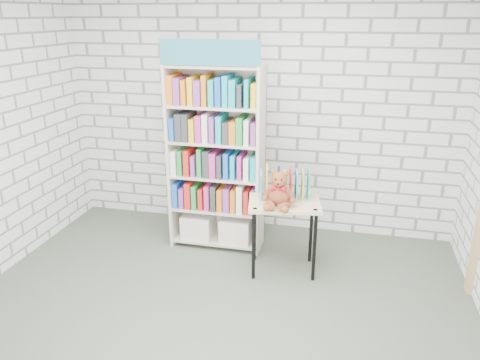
# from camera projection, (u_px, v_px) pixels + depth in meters

# --- Properties ---
(ground) EXTENTS (4.50, 4.50, 0.00)m
(ground) POSITION_uv_depth(u_px,v_px,m) (211.00, 319.00, 3.99)
(ground) COLOR #485043
(ground) RESTS_ON ground
(room_shell) EXTENTS (4.52, 4.02, 2.81)m
(room_shell) POSITION_uv_depth(u_px,v_px,m) (206.00, 112.00, 3.39)
(room_shell) COLOR silver
(room_shell) RESTS_ON ground
(bookshelf) EXTENTS (0.99, 0.39, 2.23)m
(bookshelf) POSITION_uv_depth(u_px,v_px,m) (216.00, 157.00, 4.96)
(bookshelf) COLOR beige
(bookshelf) RESTS_ON ground
(display_table) EXTENTS (0.76, 0.59, 0.74)m
(display_table) POSITION_uv_depth(u_px,v_px,m) (284.00, 212.00, 4.54)
(display_table) COLOR #DAC283
(display_table) RESTS_ON ground
(table_books) EXTENTS (0.51, 0.29, 0.29)m
(table_books) POSITION_uv_depth(u_px,v_px,m) (285.00, 184.00, 4.57)
(table_books) COLOR #29A6B5
(table_books) RESTS_ON display_table
(teddy_bear) EXTENTS (0.32, 0.30, 0.35)m
(teddy_bear) POSITION_uv_depth(u_px,v_px,m) (279.00, 192.00, 4.37)
(teddy_bear) COLOR brown
(teddy_bear) RESTS_ON display_table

